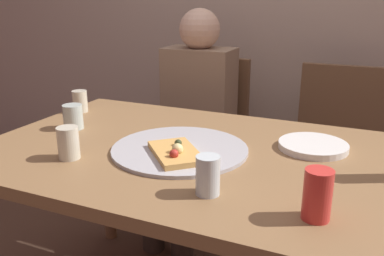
# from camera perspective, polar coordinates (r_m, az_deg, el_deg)

# --- Properties ---
(dining_table) EXTENTS (1.54, 0.92, 0.74)m
(dining_table) POSITION_cam_1_polar(r_m,az_deg,el_deg) (1.39, 2.34, -6.28)
(dining_table) COLOR olive
(dining_table) RESTS_ON ground_plane
(pizza_tray) EXTENTS (0.45, 0.45, 0.01)m
(pizza_tray) POSITION_cam_1_polar(r_m,az_deg,el_deg) (1.37, -1.69, -2.95)
(pizza_tray) COLOR #ADADB2
(pizza_tray) RESTS_ON dining_table
(pizza_slice_last) EXTENTS (0.24, 0.25, 0.05)m
(pizza_slice_last) POSITION_cam_1_polar(r_m,az_deg,el_deg) (1.29, -2.25, -3.38)
(pizza_slice_last) COLOR tan
(pizza_slice_last) RESTS_ON pizza_tray
(tumbler_near) EXTENTS (0.07, 0.07, 0.10)m
(tumbler_near) POSITION_cam_1_polar(r_m,az_deg,el_deg) (1.35, -16.75, -1.99)
(tumbler_near) COLOR beige
(tumbler_near) RESTS_ON dining_table
(tumbler_far) EXTENTS (0.06, 0.06, 0.09)m
(tumbler_far) POSITION_cam_1_polar(r_m,az_deg,el_deg) (1.88, -15.27, 3.59)
(tumbler_far) COLOR beige
(tumbler_far) RESTS_ON dining_table
(wine_glass) EXTENTS (0.08, 0.08, 0.09)m
(wine_glass) POSITION_cam_1_polar(r_m,az_deg,el_deg) (1.64, -16.16, 1.50)
(wine_glass) COLOR #B7C6BC
(wine_glass) RESTS_ON dining_table
(short_glass) EXTENTS (0.06, 0.06, 0.10)m
(short_glass) POSITION_cam_1_polar(r_m,az_deg,el_deg) (1.06, 2.21, -6.57)
(short_glass) COLOR silver
(short_glass) RESTS_ON dining_table
(soda_can) EXTENTS (0.07, 0.07, 0.12)m
(soda_can) POSITION_cam_1_polar(r_m,az_deg,el_deg) (0.99, 16.98, -8.83)
(soda_can) COLOR red
(soda_can) RESTS_ON dining_table
(plate_stack) EXTENTS (0.23, 0.23, 0.02)m
(plate_stack) POSITION_cam_1_polar(r_m,az_deg,el_deg) (1.44, 16.42, -2.39)
(plate_stack) COLOR white
(plate_stack) RESTS_ON dining_table
(chair_left) EXTENTS (0.44, 0.44, 0.90)m
(chair_left) POSITION_cam_1_polar(r_m,az_deg,el_deg) (2.31, 1.57, -0.10)
(chair_left) COLOR brown
(chair_left) RESTS_ON ground_plane
(chair_right) EXTENTS (0.44, 0.44, 0.90)m
(chair_right) POSITION_cam_1_polar(r_m,az_deg,el_deg) (2.16, 19.53, -2.49)
(chair_right) COLOR brown
(chair_right) RESTS_ON ground_plane
(guest_in_sweater) EXTENTS (0.36, 0.56, 1.17)m
(guest_in_sweater) POSITION_cam_1_polar(r_m,az_deg,el_deg) (2.14, 0.06, 2.00)
(guest_in_sweater) COLOR #937A60
(guest_in_sweater) RESTS_ON ground_plane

